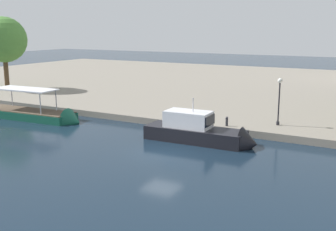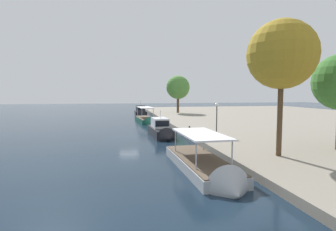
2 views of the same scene
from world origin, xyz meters
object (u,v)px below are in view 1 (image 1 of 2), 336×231
tour_boat_1 (35,116)px  mooring_bollard_0 (227,121)px  motor_yacht_2 (202,133)px  lamp_post (279,95)px  tree_2 (4,39)px

tour_boat_1 → mooring_bollard_0: 18.64m
mooring_bollard_0 → motor_yacht_2: bearing=-99.5°
lamp_post → tree_2: tree_2 is taller
mooring_bollard_0 → tree_2: 34.80m
mooring_bollard_0 → lamp_post: bearing=33.5°
motor_yacht_2 → mooring_bollard_0: motor_yacht_2 is taller
tour_boat_1 → tree_2: size_ratio=1.23×
tree_2 → lamp_post: bearing=-5.7°
motor_yacht_2 → mooring_bollard_0: 3.75m
motor_yacht_2 → mooring_bollard_0: bearing=78.7°
tour_boat_1 → mooring_bollard_0: (18.22, 3.86, 0.73)m
tree_2 → motor_yacht_2: bearing=-16.6°
mooring_bollard_0 → lamp_post: lamp_post is taller
tour_boat_1 → lamp_post: (21.87, 6.28, 2.84)m
motor_yacht_2 → tree_2: tree_2 is taller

